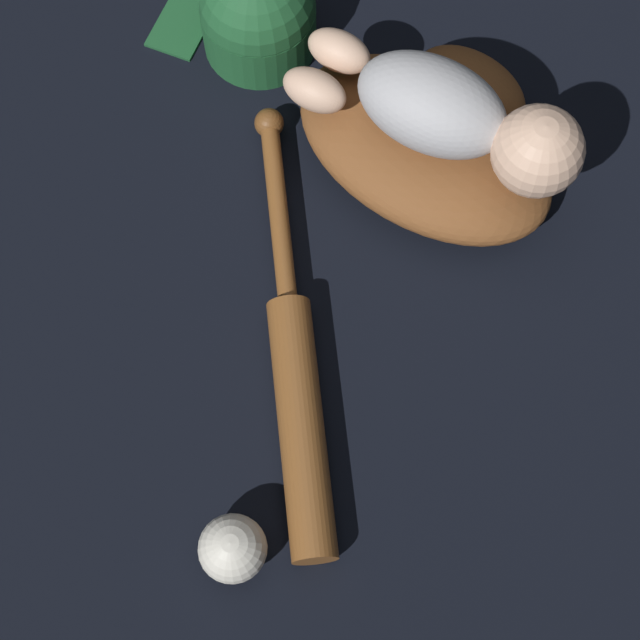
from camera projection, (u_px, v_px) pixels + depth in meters
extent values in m
plane|color=black|center=(391.00, 120.00, 1.31)|extent=(6.00, 6.00, 0.00)
ellipsoid|color=brown|center=(424.00, 147.00, 1.25)|extent=(0.36, 0.26, 0.09)
ellipsoid|color=brown|center=(469.00, 90.00, 1.27)|extent=(0.16, 0.12, 0.09)
ellipsoid|color=#B2B2B7|center=(432.00, 105.00, 1.16)|extent=(0.18, 0.11, 0.10)
sphere|color=beige|center=(538.00, 151.00, 1.14)|extent=(0.10, 0.10, 0.10)
ellipsoid|color=beige|center=(339.00, 51.00, 1.22)|extent=(0.08, 0.05, 0.05)
ellipsoid|color=beige|center=(314.00, 90.00, 1.20)|extent=(0.08, 0.05, 0.05)
cylinder|color=brown|center=(301.00, 426.00, 1.14)|extent=(0.19, 0.27, 0.05)
cylinder|color=brown|center=(278.00, 210.00, 1.24)|extent=(0.14, 0.21, 0.02)
sphere|color=brown|center=(269.00, 123.00, 1.28)|extent=(0.04, 0.04, 0.04)
sphere|color=silver|center=(233.00, 549.00, 1.09)|extent=(0.07, 0.07, 0.07)
cylinder|color=#1E562D|center=(259.00, 26.00, 1.32)|extent=(0.14, 0.14, 0.07)
sphere|color=#1E562D|center=(257.00, 7.00, 1.28)|extent=(0.14, 0.14, 0.14)
cube|color=#1E562D|center=(187.00, 15.00, 1.36)|extent=(0.07, 0.12, 0.01)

